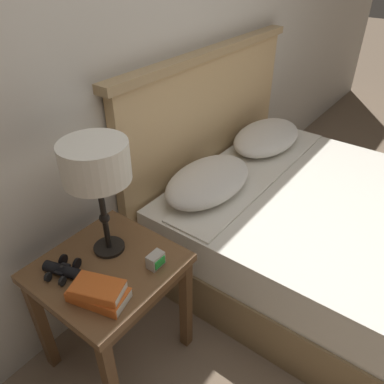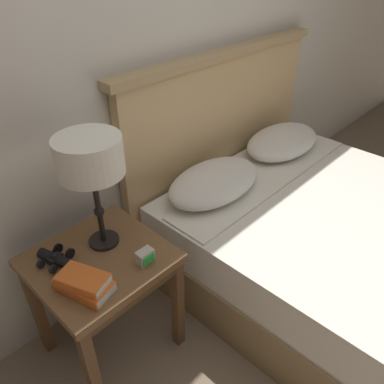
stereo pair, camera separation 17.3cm
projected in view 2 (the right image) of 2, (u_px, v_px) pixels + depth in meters
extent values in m
plane|color=#7A6651|center=(298.00, 362.00, 1.79)|extent=(20.00, 20.00, 0.00)
cube|color=beige|center=(133.00, 41.00, 1.67)|extent=(8.00, 0.06, 2.60)
cube|color=brown|center=(99.00, 260.00, 1.55)|extent=(0.53, 0.51, 0.04)
cube|color=brown|center=(101.00, 268.00, 1.57)|extent=(0.50, 0.48, 0.05)
cube|color=brown|center=(92.00, 374.00, 1.45)|extent=(0.04, 0.04, 0.56)
cube|color=brown|center=(178.00, 304.00, 1.73)|extent=(0.04, 0.04, 0.56)
cube|color=brown|center=(38.00, 310.00, 1.70)|extent=(0.04, 0.04, 0.56)
cube|color=brown|center=(120.00, 258.00, 1.98)|extent=(0.04, 0.04, 0.56)
cube|color=olive|center=(362.00, 279.00, 2.04)|extent=(1.47, 1.99, 0.28)
cube|color=silver|center=(375.00, 244.00, 1.89)|extent=(1.44, 1.95, 0.23)
cube|color=white|center=(266.00, 176.00, 2.21)|extent=(1.41, 0.28, 0.01)
cube|color=tan|center=(221.00, 149.00, 2.38)|extent=(1.54, 0.06, 1.14)
cube|color=#A4865B|center=(226.00, 53.00, 2.05)|extent=(1.62, 0.10, 0.04)
ellipsoid|color=silver|center=(214.00, 182.00, 2.03)|extent=(0.60, 0.36, 0.15)
ellipsoid|color=silver|center=(282.00, 141.00, 2.43)|extent=(0.60, 0.36, 0.15)
cylinder|color=black|center=(104.00, 240.00, 1.61)|extent=(0.13, 0.13, 0.01)
cylinder|color=black|center=(98.00, 208.00, 1.52)|extent=(0.02, 0.02, 0.33)
sphere|color=black|center=(99.00, 211.00, 1.53)|extent=(0.04, 0.04, 0.04)
cylinder|color=silver|center=(89.00, 156.00, 1.38)|extent=(0.26, 0.26, 0.15)
cube|color=silver|center=(85.00, 286.00, 1.39)|extent=(0.16, 0.23, 0.04)
cube|color=orange|center=(84.00, 282.00, 1.37)|extent=(0.16, 0.24, 0.00)
cube|color=orange|center=(74.00, 296.00, 1.35)|extent=(0.06, 0.21, 0.04)
cube|color=silver|center=(83.00, 280.00, 1.36)|extent=(0.16, 0.20, 0.03)
cube|color=orange|center=(82.00, 276.00, 1.35)|extent=(0.16, 0.21, 0.00)
cube|color=orange|center=(74.00, 290.00, 1.32)|extent=(0.07, 0.17, 0.04)
cylinder|color=black|center=(62.00, 261.00, 1.49)|extent=(0.07, 0.10, 0.04)
cylinder|color=black|center=(70.00, 254.00, 1.52)|extent=(0.05, 0.02, 0.05)
cylinder|color=black|center=(53.00, 269.00, 1.45)|extent=(0.04, 0.02, 0.04)
cylinder|color=black|center=(49.00, 256.00, 1.51)|extent=(0.07, 0.10, 0.04)
cylinder|color=black|center=(58.00, 249.00, 1.54)|extent=(0.05, 0.02, 0.05)
cylinder|color=black|center=(41.00, 264.00, 1.47)|extent=(0.04, 0.02, 0.04)
cube|color=black|center=(55.00, 258.00, 1.49)|extent=(0.07, 0.05, 0.01)
cylinder|color=black|center=(55.00, 257.00, 1.49)|extent=(0.02, 0.02, 0.02)
cube|color=#B7B2A8|center=(145.00, 257.00, 1.50)|extent=(0.07, 0.04, 0.06)
cube|color=green|center=(149.00, 260.00, 1.48)|extent=(0.06, 0.00, 0.04)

